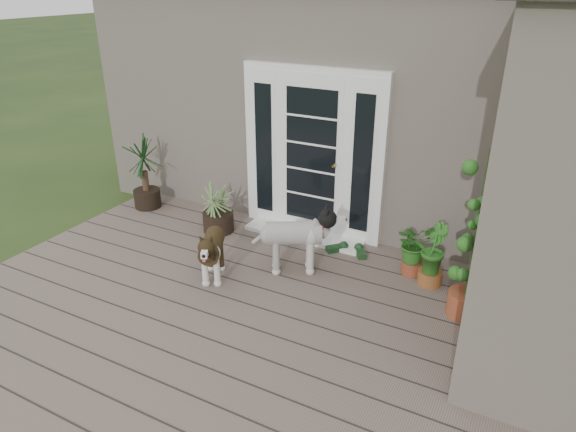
% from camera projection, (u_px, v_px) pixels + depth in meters
% --- Properties ---
extents(deck, '(6.20, 4.60, 0.12)m').
position_uv_depth(deck, '(234.00, 327.00, 5.11)').
color(deck, '#6B5B4C').
rests_on(deck, ground).
extents(house_main, '(7.40, 4.00, 3.10)m').
position_uv_depth(house_main, '(381.00, 97.00, 7.89)').
color(house_main, '#665E54').
rests_on(house_main, ground).
extents(door_unit, '(1.90, 0.14, 2.15)m').
position_uv_depth(door_unit, '(312.00, 154.00, 6.48)').
color(door_unit, white).
rests_on(door_unit, deck).
extents(door_step, '(1.60, 0.40, 0.05)m').
position_uv_depth(door_step, '(304.00, 234.00, 6.77)').
color(door_step, white).
rests_on(door_step, deck).
extents(brindle_dog, '(0.60, 0.79, 0.60)m').
position_uv_depth(brindle_dog, '(213.00, 254.00, 5.72)').
color(brindle_dog, '#402F17').
rests_on(brindle_dog, deck).
extents(white_dog, '(0.92, 0.73, 0.71)m').
position_uv_depth(white_dog, '(294.00, 243.00, 5.84)').
color(white_dog, silver).
rests_on(white_dog, deck).
extents(spider_plant, '(0.78, 0.78, 0.72)m').
position_uv_depth(spider_plant, '(217.00, 206.00, 6.77)').
color(spider_plant, '#819A5F').
rests_on(spider_plant, deck).
extents(yucca, '(0.90, 0.90, 1.06)m').
position_uv_depth(yucca, '(144.00, 173.00, 7.42)').
color(yucca, black).
rests_on(yucca, deck).
extents(herb_a, '(0.60, 0.60, 0.54)m').
position_uv_depth(herb_a, '(413.00, 252.00, 5.82)').
color(herb_a, '#1B611C').
rests_on(herb_a, deck).
extents(herb_b, '(0.40, 0.40, 0.52)m').
position_uv_depth(herb_b, '(431.00, 263.00, 5.62)').
color(herb_b, '#164F18').
rests_on(herb_b, deck).
extents(herb_c, '(0.41, 0.41, 0.54)m').
position_uv_depth(herb_c, '(490.00, 265.00, 5.56)').
color(herb_c, '#2A5C1A').
rests_on(herb_c, deck).
extents(sapling, '(0.65, 0.65, 1.80)m').
position_uv_depth(sapling, '(476.00, 235.00, 4.83)').
color(sapling, '#1E5E1A').
rests_on(sapling, deck).
extents(clog_left, '(0.28, 0.33, 0.09)m').
position_uv_depth(clog_left, '(360.00, 252.00, 6.30)').
color(clog_left, '#163818').
rests_on(clog_left, deck).
extents(clog_right, '(0.31, 0.32, 0.09)m').
position_uv_depth(clog_right, '(337.00, 248.00, 6.39)').
color(clog_right, '#143317').
rests_on(clog_right, deck).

